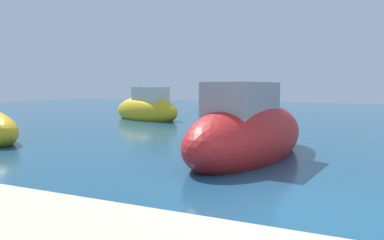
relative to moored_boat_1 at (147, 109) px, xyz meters
The scene contains 4 objects.
ground 16.70m from the moored_boat_1, 50.00° to the right, with size 80.00×80.00×0.00m, color navy.
moored_boat_1 is the anchor object (origin of this frame).
moored_boat_3 5.98m from the moored_boat_1, ahead, with size 4.08×2.41×1.24m.
moored_boat_5 12.22m from the moored_boat_1, 45.28° to the right, with size 3.08×6.29×2.54m.
Camera 1 is at (0.55, -5.72, 1.98)m, focal length 33.83 mm.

